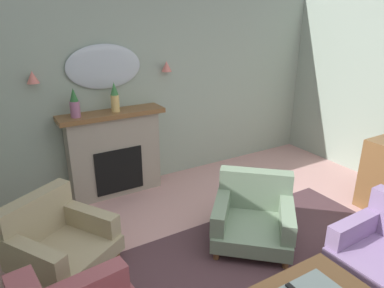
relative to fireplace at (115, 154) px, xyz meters
name	(u,v)px	position (x,y,z in m)	size (l,w,h in m)	color
wall_back	(158,90)	(0.78, 0.22, 0.75)	(6.39, 0.10, 2.64)	#93A393
patterned_rug	(289,282)	(0.78, -2.49, -0.56)	(3.20, 2.40, 0.01)	#4C3338
fireplace	(115,154)	(0.00, 0.00, 0.00)	(1.36, 0.36, 1.16)	gray
mantel_vase_right	(74,104)	(-0.45, -0.03, 0.75)	(0.12, 0.12, 0.36)	#9E6084
mantel_vase_left	(115,98)	(0.05, -0.03, 0.77)	(0.11, 0.11, 0.38)	tan
wall_mirror	(104,67)	(0.00, 0.14, 1.14)	(0.96, 0.06, 0.56)	#B2BCC6
wall_sconce_left	(32,77)	(-0.85, 0.09, 1.09)	(0.14, 0.14, 0.14)	#D17066
wall_sconce_right	(167,66)	(0.85, 0.09, 1.09)	(0.14, 0.14, 0.14)	#D17066
armchair_in_corner	(253,214)	(0.92, -1.78, -0.27)	(1.14, 1.14, 0.71)	gray
armchair_near_fireplace	(56,239)	(-1.00, -1.15, -0.27)	(1.11, 1.12, 0.71)	tan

